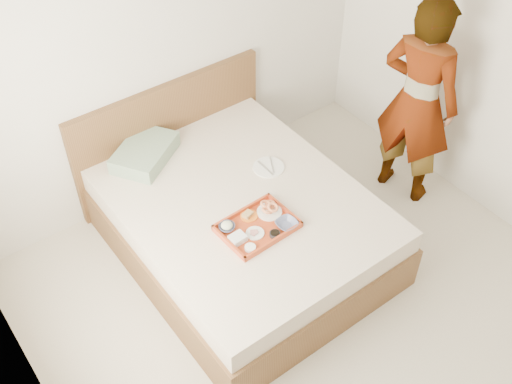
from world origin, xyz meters
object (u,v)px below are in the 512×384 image
at_px(bed, 242,225).
at_px(dinner_plate, 269,167).
at_px(tray, 257,226).
at_px(person, 418,102).

relative_size(bed, dinner_plate, 8.62).
height_order(tray, dinner_plate, tray).
xyz_separation_m(bed, tray, (-0.08, -0.29, 0.29)).
bearing_deg(person, dinner_plate, 56.63).
relative_size(dinner_plate, person, 0.14).
height_order(bed, tray, tray).
height_order(tray, person, person).
xyz_separation_m(dinner_plate, person, (1.11, -0.37, 0.32)).
distance_m(tray, dinner_plate, 0.61).
distance_m(bed, dinner_plate, 0.47).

